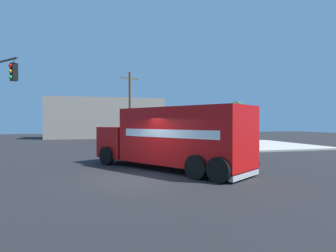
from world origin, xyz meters
TOP-DOWN VIEW (x-y plane):
  - ground_plane at (0.00, 0.00)m, footprint 100.00×100.00m
  - sidewalk_corner_far at (13.18, 13.18)m, footprint 11.40×11.40m
  - delivery_truck at (2.05, 1.70)m, footprint 6.86×8.47m
  - vending_machine_red at (12.59, 13.80)m, footprint 1.17×1.13m
  - palm_tree_far at (14.34, 17.84)m, footprint 2.55×2.62m
  - utility_pole at (2.33, 19.94)m, footprint 2.05×1.02m
  - building_backdrop at (0.26, 31.72)m, footprint 16.77×6.00m

SIDE VIEW (x-z plane):
  - ground_plane at x=0.00m, z-range 0.00..0.00m
  - sidewalk_corner_far at x=13.18m, z-range 0.00..0.14m
  - vending_machine_red at x=12.59m, z-range 0.14..1.99m
  - delivery_truck at x=2.05m, z-range 0.06..3.07m
  - building_backdrop at x=0.26m, z-range 0.00..5.87m
  - palm_tree_far at x=14.34m, z-range 0.89..5.55m
  - utility_pole at x=2.33m, z-range 0.14..8.08m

